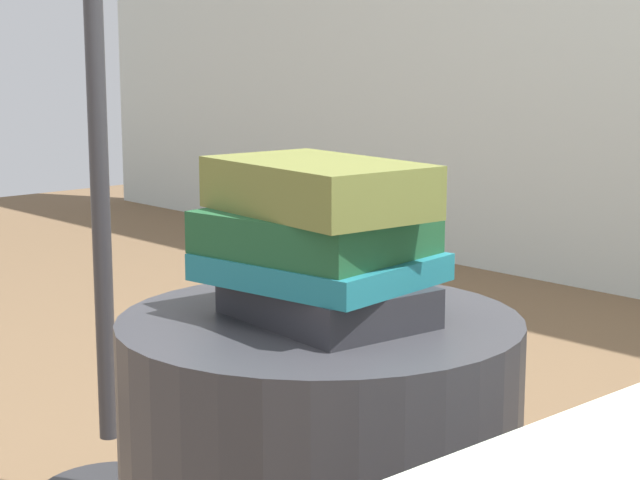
% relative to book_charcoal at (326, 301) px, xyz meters
% --- Properties ---
extents(book_charcoal, '(0.23, 0.18, 0.04)m').
position_rel_book_charcoal_xyz_m(book_charcoal, '(0.00, 0.00, 0.00)').
color(book_charcoal, '#28282D').
rests_on(book_charcoal, side_table).
extents(book_teal, '(0.26, 0.23, 0.03)m').
position_rel_book_charcoal_xyz_m(book_teal, '(-0.01, 0.00, 0.04)').
color(book_teal, '#1E727F').
rests_on(book_teal, book_charcoal).
extents(book_forest, '(0.25, 0.22, 0.05)m').
position_rel_book_charcoal_xyz_m(book_forest, '(-0.02, 0.00, 0.08)').
color(book_forest, '#1E512D').
rests_on(book_forest, book_teal).
extents(book_olive, '(0.26, 0.18, 0.06)m').
position_rel_book_charcoal_xyz_m(book_olive, '(-0.01, -0.01, 0.13)').
color(book_olive, olive).
rests_on(book_olive, book_forest).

